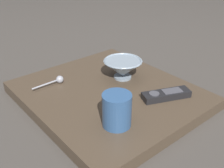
{
  "coord_description": "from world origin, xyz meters",
  "views": [
    {
      "loc": [
        -0.67,
        0.54,
        0.54
      ],
      "look_at": [
        -0.0,
        -0.02,
        0.06
      ],
      "focal_mm": 43.3,
      "sensor_mm": 36.0,
      "label": 1
    }
  ],
  "objects_px": {
    "tv_remote_near": "(166,95)",
    "teaspoon": "(58,80)",
    "coffee_mug": "(117,110)",
    "cereal_bowl": "(123,68)"
  },
  "relations": [
    {
      "from": "tv_remote_near",
      "to": "teaspoon",
      "type": "bearing_deg",
      "value": 35.18
    },
    {
      "from": "coffee_mug",
      "to": "cereal_bowl",
      "type": "bearing_deg",
      "value": -45.16
    },
    {
      "from": "teaspoon",
      "to": "tv_remote_near",
      "type": "xyz_separation_m",
      "value": [
        -0.33,
        -0.24,
        -0.0
      ]
    },
    {
      "from": "coffee_mug",
      "to": "teaspoon",
      "type": "bearing_deg",
      "value": 0.68
    },
    {
      "from": "teaspoon",
      "to": "coffee_mug",
      "type": "bearing_deg",
      "value": -179.32
    },
    {
      "from": "coffee_mug",
      "to": "tv_remote_near",
      "type": "height_order",
      "value": "coffee_mug"
    },
    {
      "from": "teaspoon",
      "to": "tv_remote_near",
      "type": "distance_m",
      "value": 0.41
    },
    {
      "from": "coffee_mug",
      "to": "tv_remote_near",
      "type": "relative_size",
      "value": 0.58
    },
    {
      "from": "coffee_mug",
      "to": "teaspoon",
      "type": "xyz_separation_m",
      "value": [
        0.34,
        0.0,
        -0.04
      ]
    },
    {
      "from": "teaspoon",
      "to": "tv_remote_near",
      "type": "relative_size",
      "value": 0.73
    }
  ]
}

